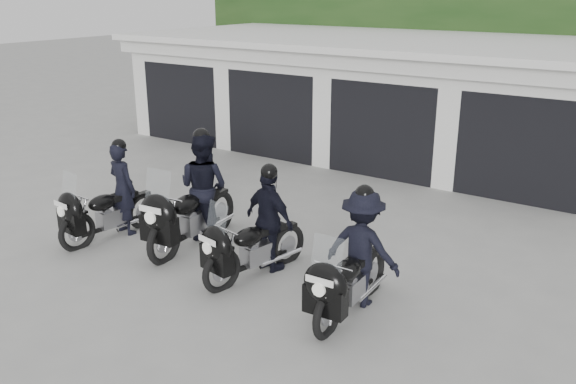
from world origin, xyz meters
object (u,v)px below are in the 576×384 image
Objects in this scene: police_bike_c at (261,228)px; police_bike_b at (197,195)px; police_bike_a at (110,199)px; police_bike_d at (357,257)px.

police_bike_b is at bearing 179.06° from police_bike_c.
police_bike_b is (1.42, 0.68, 0.15)m from police_bike_a.
police_bike_a is at bearing -159.33° from police_bike_b.
police_bike_b is 1.16× the size of police_bike_c.
police_bike_a is 3.07m from police_bike_c.
police_bike_d is (4.77, 0.17, 0.06)m from police_bike_a.
police_bike_a is at bearing -162.49° from police_bike_c.
police_bike_d is at bearing 6.38° from police_bike_c.
police_bike_c is (1.63, -0.36, -0.11)m from police_bike_b.
police_bike_d is (1.72, -0.15, 0.01)m from police_bike_c.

